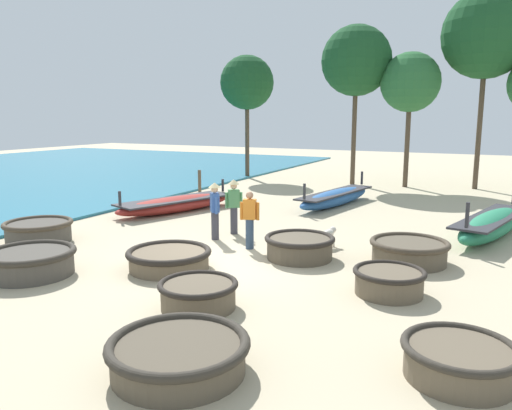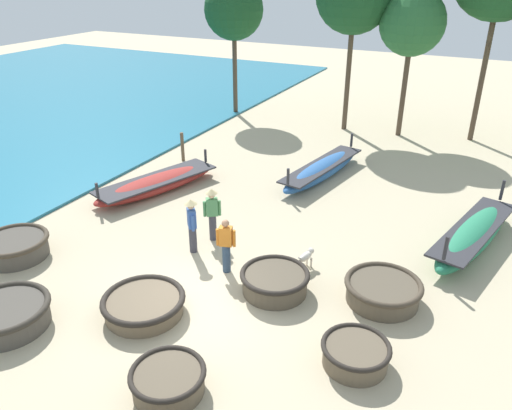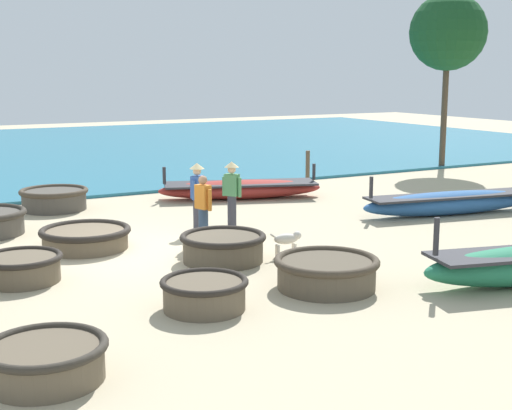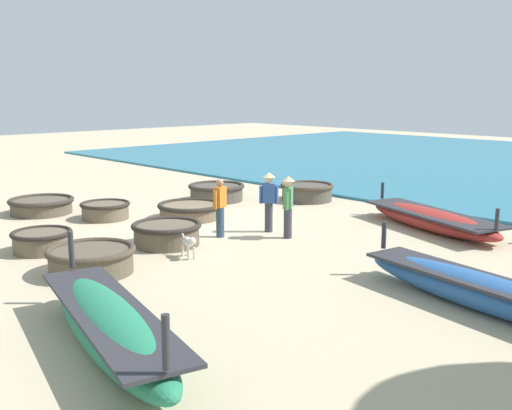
{
  "view_description": "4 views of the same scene",
  "coord_description": "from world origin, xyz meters",
  "px_view_note": "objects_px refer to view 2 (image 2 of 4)",
  "views": [
    {
      "loc": [
        6.08,
        -10.12,
        3.57
      ],
      "look_at": [
        -0.09,
        2.24,
        1.08
      ],
      "focal_mm": 35.0,
      "sensor_mm": 36.0,
      "label": 1
    },
    {
      "loc": [
        5.88,
        -8.32,
        7.58
      ],
      "look_at": [
        0.01,
        3.45,
        1.15
      ],
      "focal_mm": 35.0,
      "sensor_mm": 36.0,
      "label": 2
    },
    {
      "loc": [
        14.43,
        -4.91,
        3.84
      ],
      "look_at": [
        -0.12,
        2.99,
        0.74
      ],
      "focal_mm": 50.0,
      "sensor_mm": 36.0,
      "label": 3
    },
    {
      "loc": [
        10.12,
        13.52,
        3.86
      ],
      "look_at": [
        0.21,
        3.07,
        1.1
      ],
      "focal_mm": 42.0,
      "sensor_mm": 36.0,
      "label": 4
    }
  ],
  "objects_px": {
    "coracle_upturned": "(144,304)",
    "long_boat_green_hull": "(157,183)",
    "tree_left_mid": "(412,23)",
    "coracle_weathered": "(275,281)",
    "long_boat_red_hull": "(322,169)",
    "coracle_beside_post": "(383,290)",
    "fisherman_standing_left": "(192,222)",
    "coracle_center": "(6,314)",
    "fisherman_standing_right": "(212,211)",
    "mooring_post_shoreline": "(182,147)",
    "coracle_far_left": "(15,246)",
    "coracle_front_left": "(355,353)",
    "fisherman_hauling": "(226,244)",
    "dog": "(306,257)",
    "long_boat_ochre_hull": "(473,235)",
    "tree_right_mid": "(234,10)",
    "coracle_far_right": "(168,380)"
  },
  "relations": [
    {
      "from": "coracle_center",
      "to": "fisherman_hauling",
      "type": "distance_m",
      "value": 5.45
    },
    {
      "from": "coracle_front_left",
      "to": "coracle_weathered",
      "type": "xyz_separation_m",
      "value": [
        -2.56,
        1.58,
        0.03
      ]
    },
    {
      "from": "coracle_weathered",
      "to": "fisherman_standing_left",
      "type": "relative_size",
      "value": 1.06
    },
    {
      "from": "mooring_post_shoreline",
      "to": "tree_right_mid",
      "type": "relative_size",
      "value": 0.18
    },
    {
      "from": "tree_right_mid",
      "to": "tree_left_mid",
      "type": "bearing_deg",
      "value": 0.86
    },
    {
      "from": "fisherman_hauling",
      "to": "fisherman_standing_left",
      "type": "bearing_deg",
      "value": 161.29
    },
    {
      "from": "coracle_front_left",
      "to": "coracle_upturned",
      "type": "height_order",
      "value": "coracle_front_left"
    },
    {
      "from": "tree_right_mid",
      "to": "tree_left_mid",
      "type": "xyz_separation_m",
      "value": [
        8.92,
        0.13,
        -0.23
      ]
    },
    {
      "from": "coracle_far_left",
      "to": "coracle_weathered",
      "type": "xyz_separation_m",
      "value": [
        7.29,
        1.76,
        -0.01
      ]
    },
    {
      "from": "coracle_weathered",
      "to": "mooring_post_shoreline",
      "type": "height_order",
      "value": "mooring_post_shoreline"
    },
    {
      "from": "coracle_weathered",
      "to": "long_boat_red_hull",
      "type": "bearing_deg",
      "value": 100.94
    },
    {
      "from": "coracle_far_right",
      "to": "tree_right_mid",
      "type": "bearing_deg",
      "value": 114.85
    },
    {
      "from": "coracle_beside_post",
      "to": "long_boat_red_hull",
      "type": "bearing_deg",
      "value": 120.64
    },
    {
      "from": "fisherman_standing_left",
      "to": "tree_left_mid",
      "type": "height_order",
      "value": "tree_left_mid"
    },
    {
      "from": "long_boat_red_hull",
      "to": "fisherman_hauling",
      "type": "xyz_separation_m",
      "value": [
        -0.08,
        -7.35,
        0.5
      ]
    },
    {
      "from": "coracle_front_left",
      "to": "dog",
      "type": "bearing_deg",
      "value": 127.28
    },
    {
      "from": "coracle_far_left",
      "to": "mooring_post_shoreline",
      "type": "relative_size",
      "value": 1.55
    },
    {
      "from": "coracle_upturned",
      "to": "tree_right_mid",
      "type": "xyz_separation_m",
      "value": [
        -6.45,
        16.37,
        5.09
      ]
    },
    {
      "from": "coracle_upturned",
      "to": "tree_left_mid",
      "type": "bearing_deg",
      "value": 81.5
    },
    {
      "from": "long_boat_green_hull",
      "to": "tree_right_mid",
      "type": "relative_size",
      "value": 0.75
    },
    {
      "from": "coracle_center",
      "to": "tree_left_mid",
      "type": "distance_m",
      "value": 19.55
    },
    {
      "from": "fisherman_hauling",
      "to": "tree_left_mid",
      "type": "distance_m",
      "value": 14.78
    },
    {
      "from": "coracle_far_left",
      "to": "tree_right_mid",
      "type": "relative_size",
      "value": 0.28
    },
    {
      "from": "coracle_front_left",
      "to": "fisherman_standing_right",
      "type": "bearing_deg",
      "value": 149.23
    },
    {
      "from": "coracle_far_right",
      "to": "coracle_center",
      "type": "xyz_separation_m",
      "value": [
        -4.46,
        -0.05,
        0.04
      ]
    },
    {
      "from": "coracle_center",
      "to": "fisherman_standing_right",
      "type": "distance_m",
      "value": 6.0
    },
    {
      "from": "coracle_front_left",
      "to": "long_boat_green_hull",
      "type": "bearing_deg",
      "value": 149.49
    },
    {
      "from": "coracle_upturned",
      "to": "long_boat_green_hull",
      "type": "relative_size",
      "value": 0.39
    },
    {
      "from": "coracle_beside_post",
      "to": "long_boat_red_hull",
      "type": "relative_size",
      "value": 0.36
    },
    {
      "from": "dog",
      "to": "fisherman_standing_left",
      "type": "bearing_deg",
      "value": -169.04
    },
    {
      "from": "coracle_upturned",
      "to": "coracle_far_right",
      "type": "relative_size",
      "value": 1.32
    },
    {
      "from": "fisherman_standing_right",
      "to": "coracle_center",
      "type": "bearing_deg",
      "value": -111.31
    },
    {
      "from": "long_boat_ochre_hull",
      "to": "long_boat_green_hull",
      "type": "bearing_deg",
      "value": -175.28
    },
    {
      "from": "long_boat_red_hull",
      "to": "tree_right_mid",
      "type": "bearing_deg",
      "value": 138.4
    },
    {
      "from": "long_boat_red_hull",
      "to": "dog",
      "type": "xyz_separation_m",
      "value": [
        1.8,
        -6.26,
        0.04
      ]
    },
    {
      "from": "coracle_upturned",
      "to": "long_boat_green_hull",
      "type": "distance_m",
      "value": 7.14
    },
    {
      "from": "coracle_weathered",
      "to": "fisherman_standing_right",
      "type": "xyz_separation_m",
      "value": [
        -2.77,
        1.59,
        0.64
      ]
    },
    {
      "from": "coracle_center",
      "to": "long_boat_green_hull",
      "type": "bearing_deg",
      "value": 100.95
    },
    {
      "from": "coracle_upturned",
      "to": "fisherman_standing_left",
      "type": "relative_size",
      "value": 1.2
    },
    {
      "from": "coracle_upturned",
      "to": "long_boat_ochre_hull",
      "type": "distance_m",
      "value": 9.53
    },
    {
      "from": "coracle_front_left",
      "to": "fisherman_standing_left",
      "type": "bearing_deg",
      "value": 157.15
    },
    {
      "from": "coracle_front_left",
      "to": "tree_right_mid",
      "type": "height_order",
      "value": "tree_right_mid"
    },
    {
      "from": "coracle_weathered",
      "to": "dog",
      "type": "distance_m",
      "value": 1.39
    },
    {
      "from": "fisherman_hauling",
      "to": "fisherman_standing_left",
      "type": "distance_m",
      "value": 1.45
    },
    {
      "from": "fisherman_standing_left",
      "to": "coracle_center",
      "type": "bearing_deg",
      "value": -113.33
    },
    {
      "from": "coracle_beside_post",
      "to": "coracle_far_left",
      "type": "bearing_deg",
      "value": -165.26
    },
    {
      "from": "long_boat_ochre_hull",
      "to": "tree_right_mid",
      "type": "bearing_deg",
      "value": 143.88
    },
    {
      "from": "coracle_far_left",
      "to": "dog",
      "type": "xyz_separation_m",
      "value": [
        7.62,
        3.11,
        0.04
      ]
    },
    {
      "from": "dog",
      "to": "long_boat_green_hull",
      "type": "bearing_deg",
      "value": 160.74
    },
    {
      "from": "coracle_weathered",
      "to": "mooring_post_shoreline",
      "type": "relative_size",
      "value": 1.44
    }
  ]
}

